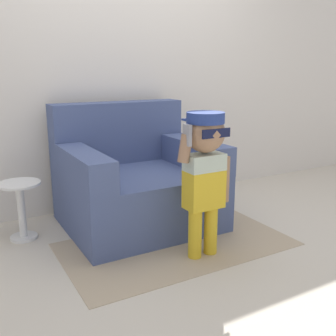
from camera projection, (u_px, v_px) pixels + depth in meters
name	position (u px, v px, depth m)	size (l,w,h in m)	color
ground_plane	(164.00, 225.00, 3.16)	(10.00, 10.00, 0.00)	beige
wall_back	(125.00, 59.00, 3.45)	(10.00, 0.05, 2.60)	silver
armchair	(135.00, 182.00, 3.14)	(1.12, 1.00, 0.95)	#475684
person_child	(205.00, 163.00, 2.49)	(0.39, 0.29, 0.96)	gold
side_table	(21.00, 205.00, 2.84)	(0.30, 0.30, 0.43)	white
rug	(177.00, 244.00, 2.80)	(1.60, 0.90, 0.01)	tan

